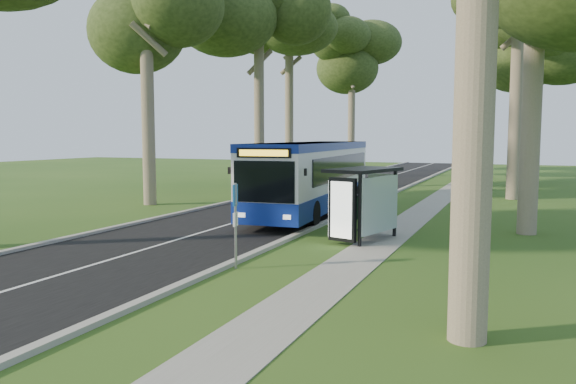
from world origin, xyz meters
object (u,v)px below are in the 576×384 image
bus_shelter (364,191)px  litter_bin (359,207)px  bus (312,177)px  car_white (307,171)px  bus_stop_sign (235,215)px  car_silver (320,171)px

bus_shelter → litter_bin: bearing=122.5°
bus → car_white: bus is taller
bus_shelter → car_white: (-11.70, 25.54, -1.04)m
bus → litter_bin: size_ratio=12.12×
bus_stop_sign → car_white: size_ratio=0.57×
bus → bus_shelter: bearing=-59.6°
bus_stop_sign → car_silver: (-8.33, 30.39, -0.75)m
bus → litter_bin: 2.75m
bus_shelter → car_silver: bus_shelter is taller
bus_stop_sign → bus: bearing=90.3°
bus_stop_sign → car_silver: bus_stop_sign is taller
bus_shelter → car_white: size_ratio=0.78×
car_silver → bus_stop_sign: bearing=-55.7°
bus → bus_shelter: bus is taller
bus → car_white: (-7.69, 19.71, -1.00)m
bus_stop_sign → bus_shelter: bearing=57.6°
bus_stop_sign → car_white: bearing=98.0°
bus_shelter → litter_bin: 5.54m
car_white → bus_shelter: bearing=-68.8°
car_white → bus_stop_sign: bearing=-76.0°
bus_stop_sign → bus_shelter: 5.50m
bus → car_white: size_ratio=3.08×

